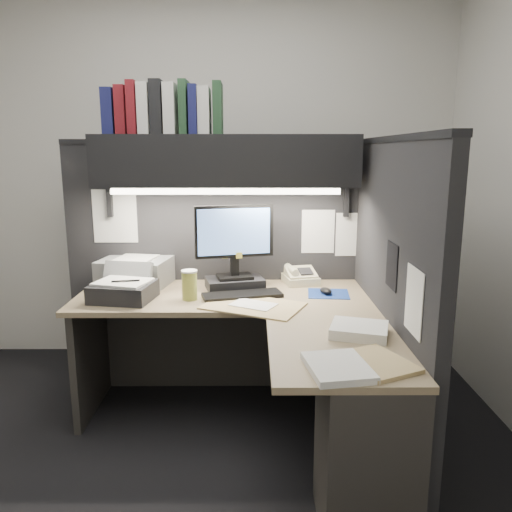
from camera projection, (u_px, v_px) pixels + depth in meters
name	position (u px, v px, depth m)	size (l,w,h in m)	color
floor	(198.00, 463.00, 2.54)	(3.50, 3.50, 0.00)	black
wall_back	(215.00, 179.00, 3.73)	(3.50, 0.04, 2.70)	silver
wall_front	(75.00, 282.00, 0.79)	(3.50, 0.04, 2.70)	silver
partition_back	(215.00, 268.00, 3.29)	(1.90, 0.06, 1.60)	black
partition_right	(389.00, 302.00, 2.56)	(0.06, 1.50, 1.60)	black
desk	(282.00, 382.00, 2.45)	(1.70, 1.53, 0.73)	#887A57
overhead_shelf	(227.00, 161.00, 2.97)	(1.55, 0.34, 0.30)	black
task_light_tube	(226.00, 191.00, 2.86)	(0.04, 0.04, 1.32)	white
monitor	(235.00, 256.00, 3.01)	(0.47, 0.28, 0.51)	black
keyboard	(242.00, 295.00, 2.88)	(0.46, 0.15, 0.02)	black
mousepad	(328.00, 294.00, 2.94)	(0.24, 0.22, 0.00)	navy
mouse	(326.00, 291.00, 2.93)	(0.06, 0.10, 0.04)	black
telephone	(301.00, 277.00, 3.17)	(0.20, 0.21, 0.08)	beige
coffee_cup	(190.00, 286.00, 2.82)	(0.09, 0.09, 0.16)	#C6BA4F
printer	(136.00, 271.00, 3.15)	(0.41, 0.35, 0.17)	gray
notebook_stack	(123.00, 291.00, 2.82)	(0.33, 0.27, 0.10)	black
open_folder	(253.00, 306.00, 2.70)	(0.51, 0.33, 0.01)	tan
paper_stack_a	(359.00, 330.00, 2.28)	(0.25, 0.21, 0.05)	white
paper_stack_b	(338.00, 367.00, 1.91)	(0.22, 0.28, 0.03)	white
manila_stack	(377.00, 363.00, 1.97)	(0.23, 0.29, 0.02)	tan
binder_row	(164.00, 110.00, 2.91)	(0.69, 0.25, 0.30)	#16194D
pinned_papers	(277.00, 240.00, 2.87)	(1.76, 1.31, 0.51)	white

